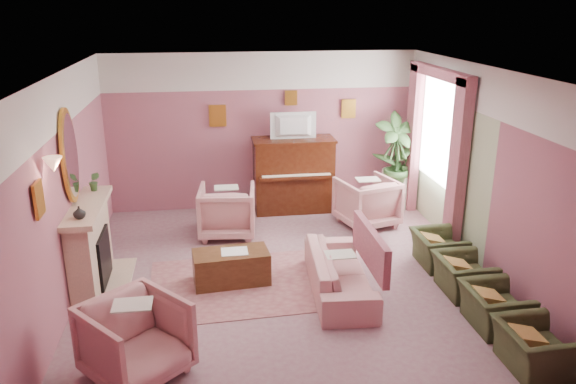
{
  "coord_description": "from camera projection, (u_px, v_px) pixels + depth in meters",
  "views": [
    {
      "loc": [
        -1.01,
        -6.83,
        3.59
      ],
      "look_at": [
        0.06,
        0.4,
        1.12
      ],
      "focal_mm": 35.0,
      "sensor_mm": 36.0,
      "label": 1
    }
  ],
  "objects": [
    {
      "name": "floor",
      "position": [
        288.0,
        279.0,
        7.69
      ],
      "size": [
        5.5,
        6.0,
        0.01
      ],
      "primitive_type": "cube",
      "color": "#87626A",
      "rests_on": "ground"
    },
    {
      "name": "ceiling",
      "position": [
        288.0,
        72.0,
        6.79
      ],
      "size": [
        5.5,
        6.0,
        0.01
      ],
      "primitive_type": "cube",
      "color": "white",
      "rests_on": "wall_back"
    },
    {
      "name": "wall_back",
      "position": [
        263.0,
        132.0,
        10.05
      ],
      "size": [
        5.5,
        0.02,
        2.8
      ],
      "primitive_type": "cube",
      "color": "#77485D",
      "rests_on": "floor"
    },
    {
      "name": "wall_front",
      "position": [
        343.0,
        295.0,
        4.43
      ],
      "size": [
        5.5,
        0.02,
        2.8
      ],
      "primitive_type": "cube",
      "color": "#77485D",
      "rests_on": "floor"
    },
    {
      "name": "wall_left",
      "position": [
        66.0,
        192.0,
        6.86
      ],
      "size": [
        0.02,
        6.0,
        2.8
      ],
      "primitive_type": "cube",
      "color": "#77485D",
      "rests_on": "floor"
    },
    {
      "name": "wall_right",
      "position": [
        487.0,
        173.0,
        7.62
      ],
      "size": [
        0.02,
        6.0,
        2.8
      ],
      "primitive_type": "cube",
      "color": "#77485D",
      "rests_on": "floor"
    },
    {
      "name": "picture_rail_band",
      "position": [
        262.0,
        71.0,
        9.7
      ],
      "size": [
        5.5,
        0.01,
        0.65
      ],
      "primitive_type": "cube",
      "color": "beige",
      "rests_on": "wall_back"
    },
    {
      "name": "stripe_panel",
      "position": [
        445.0,
        169.0,
        8.94
      ],
      "size": [
        0.01,
        3.0,
        2.15
      ],
      "primitive_type": "cube",
      "color": "#9CAB82",
      "rests_on": "wall_right"
    },
    {
      "name": "fireplace_surround",
      "position": [
        90.0,
        248.0,
        7.34
      ],
      "size": [
        0.3,
        1.4,
        1.1
      ],
      "primitive_type": "cube",
      "color": "#C7AB8C",
      "rests_on": "floor"
    },
    {
      "name": "fireplace_inset",
      "position": [
        99.0,
        258.0,
        7.4
      ],
      "size": [
        0.18,
        0.72,
        0.68
      ],
      "primitive_type": "cube",
      "color": "black",
      "rests_on": "floor"
    },
    {
      "name": "fire_ember",
      "position": [
        104.0,
        270.0,
        7.46
      ],
      "size": [
        0.06,
        0.54,
        0.1
      ],
      "primitive_type": "cube",
      "color": "#FF5F30",
      "rests_on": "floor"
    },
    {
      "name": "mantel_shelf",
      "position": [
        87.0,
        207.0,
        7.16
      ],
      "size": [
        0.4,
        1.55,
        0.07
      ],
      "primitive_type": "cube",
      "color": "#C7AB8C",
      "rests_on": "fireplace_surround"
    },
    {
      "name": "hearth",
      "position": [
        110.0,
        284.0,
        7.54
      ],
      "size": [
        0.55,
        1.5,
        0.02
      ],
      "primitive_type": "cube",
      "color": "#C7AB8C",
      "rests_on": "floor"
    },
    {
      "name": "mirror_frame",
      "position": [
        69.0,
        156.0,
        6.92
      ],
      "size": [
        0.04,
        0.72,
        1.2
      ],
      "primitive_type": "ellipsoid",
      "color": "#BE8828",
      "rests_on": "wall_left"
    },
    {
      "name": "mirror_glass",
      "position": [
        71.0,
        156.0,
        6.93
      ],
      "size": [
        0.01,
        0.6,
        1.06
      ],
      "primitive_type": "ellipsoid",
      "color": "silver",
      "rests_on": "wall_left"
    },
    {
      "name": "sconce_shade",
      "position": [
        53.0,
        165.0,
        5.89
      ],
      "size": [
        0.2,
        0.2,
        0.16
      ],
      "primitive_type": "cone",
      "color": "#FFB78D",
      "rests_on": "wall_left"
    },
    {
      "name": "piano",
      "position": [
        293.0,
        176.0,
        10.06
      ],
      "size": [
        1.4,
        0.6,
        1.3
      ],
      "primitive_type": "cube",
      "color": "#39170A",
      "rests_on": "floor"
    },
    {
      "name": "piano_keyshelf",
      "position": [
        296.0,
        178.0,
        9.71
      ],
      "size": [
        1.3,
        0.12,
        0.06
      ],
      "primitive_type": "cube",
      "color": "#39170A",
      "rests_on": "piano"
    },
    {
      "name": "piano_keys",
      "position": [
        296.0,
        175.0,
        9.7
      ],
      "size": [
        1.2,
        0.08,
        0.02
      ],
      "primitive_type": "cube",
      "color": "#FCEACC",
      "rests_on": "piano"
    },
    {
      "name": "piano_top",
      "position": [
        293.0,
        140.0,
        9.85
      ],
      "size": [
        1.45,
        0.65,
        0.04
      ],
      "primitive_type": "cube",
      "color": "#39170A",
      "rests_on": "piano"
    },
    {
      "name": "television",
      "position": [
        294.0,
        124.0,
        9.71
      ],
      "size": [
        0.8,
        0.12,
        0.48
      ],
      "primitive_type": "imported",
      "color": "black",
      "rests_on": "piano"
    },
    {
      "name": "print_back_left",
      "position": [
        218.0,
        116.0,
        9.8
      ],
      "size": [
        0.3,
        0.03,
        0.38
      ],
      "primitive_type": "cube",
      "color": "#BE8828",
      "rests_on": "wall_back"
    },
    {
      "name": "print_back_right",
      "position": [
        349.0,
        109.0,
        10.11
      ],
      "size": [
        0.26,
        0.03,
        0.34
      ],
      "primitive_type": "cube",
      "color": "#BE8828",
      "rests_on": "wall_back"
    },
    {
      "name": "print_back_mid",
      "position": [
        291.0,
        98.0,
        9.89
      ],
      "size": [
        0.22,
        0.03,
        0.26
      ],
      "primitive_type": "cube",
      "color": "#BE8828",
      "rests_on": "wall_back"
    },
    {
      "name": "print_left_wall",
      "position": [
        39.0,
        199.0,
        5.64
      ],
      "size": [
        0.03,
        0.28,
        0.36
      ],
      "primitive_type": "cube",
      "color": "#BE8828",
      "rests_on": "wall_left"
    },
    {
      "name": "window_blind",
      "position": [
        440.0,
        127.0,
        8.97
      ],
      "size": [
        0.03,
        1.4,
        1.8
      ],
      "primitive_type": "cube",
      "color": "silver",
      "rests_on": "wall_right"
    },
    {
      "name": "curtain_left",
      "position": [
        458.0,
        167.0,
        8.23
      ],
      "size": [
        0.16,
        0.34,
        2.6
      ],
      "primitive_type": "cube",
      "color": "#8C4854",
      "rests_on": "floor"
    },
    {
      "name": "curtain_right",
      "position": [
        413.0,
        139.0,
        9.95
      ],
      "size": [
        0.16,
        0.34,
        2.6
      ],
      "primitive_type": "cube",
      "color": "#8C4854",
      "rests_on": "floor"
    },
    {
      "name": "pelmet",
      "position": [
        440.0,
        73.0,
        8.69
      ],
      "size": [
        0.16,
        2.2,
        0.16
      ],
      "primitive_type": "cube",
      "color": "#8C4854",
      "rests_on": "wall_right"
    },
    {
      "name": "mantel_plant",
      "position": [
        94.0,
        181.0,
        7.62
      ],
      "size": [
        0.16,
        0.16,
        0.28
      ],
      "primitive_type": "imported",
      "color": "#2D5225",
      "rests_on": "mantel_shelf"
    },
    {
      "name": "mantel_vase",
      "position": [
        79.0,
        213.0,
        6.66
      ],
      "size": [
        0.16,
        0.16,
        0.16
      ],
      "primitive_type": "imported",
      "color": "beige",
      "rests_on": "mantel_shelf"
    },
    {
      "name": "area_rug",
      "position": [
        245.0,
        284.0,
        7.54
      ],
      "size": [
        2.58,
        1.91,
        0.01
      ],
      "primitive_type": "cube",
      "rotation": [
        0.0,
        0.0,
        0.04
      ],
      "color": "#915758",
      "rests_on": "floor"
    },
    {
      "name": "coffee_table",
      "position": [
        231.0,
        267.0,
        7.52
      ],
      "size": [
        1.04,
        0.59,
        0.45
      ],
      "primitive_type": "cube",
      "rotation": [
        0.0,
        0.0,
        0.09
      ],
      "color": "#492C16",
      "rests_on": "floor"
    },
    {
      "name": "table_paper",
      "position": [
        234.0,
        251.0,
        7.46
      ],
      "size": [
        0.35,
        0.28,
        0.01
      ],
      "primitive_type": "cube",
      "color": "white",
      "rests_on": "coffee_table"
    },
    {
      "name": "sofa",
      "position": [
        340.0,
        265.0,
        7.25
      ],
      "size": [
        0.61,
        1.84,
        0.74
      ],
      "primitive_type": "imported",
      "color": "tan",
      "rests_on": "floor"
    },
    {
      "name": "sofa_throw",
      "position": [
        370.0,
        247.0,
        7.24
      ],
      "size": [
        0.09,
        1.39,
        0.51
      ],
      "primitive_type": "cube",
      "color": "#8C4854",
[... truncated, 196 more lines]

